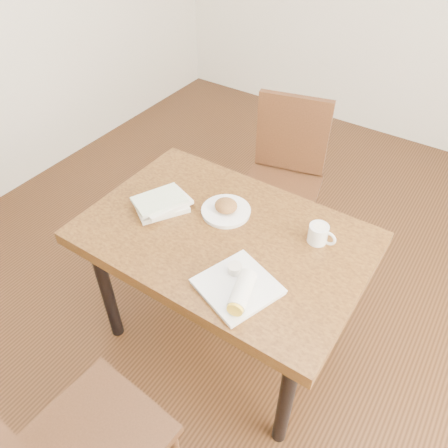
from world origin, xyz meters
The scene contains 8 objects.
ground centered at (0.00, 0.00, -0.01)m, with size 4.00×5.00×0.01m, color #472814.
room_walls centered at (0.00, 0.00, 1.63)m, with size 4.02×5.02×2.80m.
table centered at (0.00, 0.00, 0.66)m, with size 1.17×0.78×0.75m.
chair_far centered at (-0.11, 0.79, 0.55)m, with size 0.51×0.51×0.95m.
plate_scone centered at (-0.06, 0.11, 0.77)m, with size 0.21×0.21×0.07m.
coffee_mug centered at (0.34, 0.17, 0.79)m, with size 0.12×0.08×0.08m.
plate_burrito centered at (0.22, -0.23, 0.78)m, with size 0.32×0.32×0.09m.
book_stack centered at (-0.31, -0.02, 0.78)m, with size 0.24×0.26×0.06m.
Camera 1 is at (0.72, -1.08, 1.99)m, focal length 35.00 mm.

